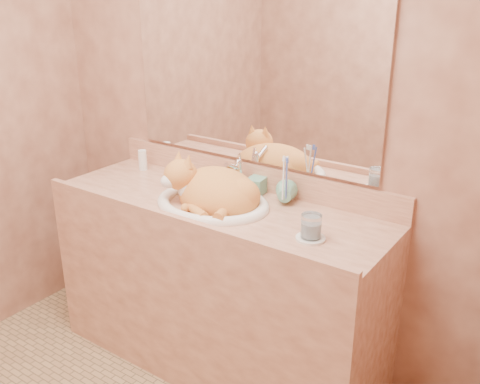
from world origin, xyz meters
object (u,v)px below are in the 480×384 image
Objects in this scene: cat at (212,188)px; water_glass at (311,226)px; vanity_counter at (217,286)px; toothbrush_cup at (284,197)px; soap_dispenser at (252,179)px; sink_basin at (212,188)px.

water_glass is (0.54, -0.08, -0.01)m from cat.
vanity_counter is 3.77× the size of cat.
soap_dispenser is at bearing 172.20° from toothbrush_cup.
toothbrush_cup is (0.28, 0.16, -0.04)m from sink_basin.
toothbrush_cup reaches higher than vanity_counter.
vanity_counter is at bearing -153.28° from toothbrush_cup.
cat is 0.20m from soap_dispenser.
vanity_counter is 3.07× the size of sink_basin.
water_glass is at bearing -41.67° from toothbrush_cup.
vanity_counter is 17.17× the size of water_glass.
soap_dispenser reaches higher than water_glass.
toothbrush_cup is (0.29, 0.14, -0.02)m from cat.
sink_basin is at bearing -122.57° from soap_dispenser.
sink_basin reaches higher than vanity_counter.
soap_dispenser is 1.84× the size of water_glass.
soap_dispenser is (0.09, 0.18, 0.00)m from sink_basin.
water_glass is at bearing -8.95° from vanity_counter.
soap_dispenser is 0.50m from water_glass.
sink_basin is at bearing -33.03° from cat.
soap_dispenser is 0.19m from toothbrush_cup.
vanity_counter is 0.50m from cat.
vanity_counter is at bearing 171.05° from water_glass.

